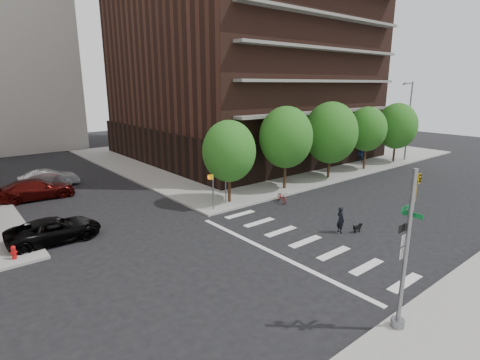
{
  "coord_description": "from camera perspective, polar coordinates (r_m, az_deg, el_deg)",
  "views": [
    {
      "loc": [
        -12.67,
        -13.16,
        8.87
      ],
      "look_at": [
        3.0,
        6.0,
        2.5
      ],
      "focal_mm": 28.0,
      "sensor_mm": 36.0,
      "label": 1
    }
  ],
  "objects": [
    {
      "name": "ground",
      "position": [
        20.3,
        4.25,
        -11.51
      ],
      "size": [
        120.0,
        120.0,
        0.0
      ],
      "primitive_type": "plane",
      "color": "black",
      "rests_on": "ground"
    },
    {
      "name": "sidewalk_ne",
      "position": [
        50.21,
        2.83,
        4.32
      ],
      "size": [
        39.0,
        33.0,
        0.15
      ],
      "primitive_type": "cube",
      "color": "gray",
      "rests_on": "ground"
    },
    {
      "name": "crosswalk",
      "position": [
        21.75,
        8.54,
        -9.79
      ],
      "size": [
        3.85,
        13.0,
        0.01
      ],
      "color": "silver",
      "rests_on": "ground"
    },
    {
      "name": "tree_a",
      "position": [
        27.75,
        -1.67,
        4.41
      ],
      "size": [
        4.0,
        4.0,
        5.9
      ],
      "color": "#301E11",
      "rests_on": "sidewalk_ne"
    },
    {
      "name": "tree_b",
      "position": [
        31.65,
        7.01,
        6.47
      ],
      "size": [
        4.5,
        4.5,
        6.65
      ],
      "color": "#301E11",
      "rests_on": "sidewalk_ne"
    },
    {
      "name": "tree_c",
      "position": [
        36.2,
        13.65,
        7.01
      ],
      "size": [
        5.0,
        5.0,
        6.8
      ],
      "color": "#301E11",
      "rests_on": "sidewalk_ne"
    },
    {
      "name": "tree_d",
      "position": [
        41.13,
        18.77,
        7.35
      ],
      "size": [
        4.0,
        4.0,
        6.2
      ],
      "color": "#301E11",
      "rests_on": "sidewalk_ne"
    },
    {
      "name": "tree_e",
      "position": [
        46.31,
        22.78,
        7.59
      ],
      "size": [
        4.5,
        4.5,
        6.35
      ],
      "color": "#301E11",
      "rests_on": "sidewalk_ne"
    },
    {
      "name": "traffic_signal",
      "position": [
        14.8,
        23.82,
        -11.52
      ],
      "size": [
        0.9,
        0.75,
        6.0
      ],
      "color": "slate",
      "rests_on": "sidewalk_s"
    },
    {
      "name": "pedestrian_signal",
      "position": [
        26.8,
        -3.73,
        -0.78
      ],
      "size": [
        2.18,
        0.67,
        2.6
      ],
      "color": "slate",
      "rests_on": "sidewalk_ne"
    },
    {
      "name": "fire_hydrant",
      "position": [
        22.65,
        -31.23,
        -9.32
      ],
      "size": [
        0.24,
        0.24,
        0.73
      ],
      "color": "#A50C0C",
      "rests_on": "sidewalk_nw"
    },
    {
      "name": "streetlamp",
      "position": [
        47.69,
        24.27,
        8.88
      ],
      "size": [
        2.14,
        0.22,
        9.0
      ],
      "color": "slate",
      "rests_on": "sidewalk_ne"
    },
    {
      "name": "parked_car_black",
      "position": [
        24.24,
        -26.42,
        -6.84
      ],
      "size": [
        2.38,
        5.08,
        1.41
      ],
      "primitive_type": "imported",
      "rotation": [
        0.0,
        0.0,
        1.56
      ],
      "color": "black",
      "rests_on": "ground"
    },
    {
      "name": "parked_car_maroon",
      "position": [
        33.65,
        -28.6,
        -1.24
      ],
      "size": [
        2.67,
        5.71,
        1.61
      ],
      "primitive_type": "imported",
      "rotation": [
        0.0,
        0.0,
        1.5
      ],
      "color": "#410908",
      "rests_on": "ground"
    },
    {
      "name": "parked_car_silver",
      "position": [
        36.99,
        -27.09,
        0.2
      ],
      "size": [
        1.77,
        4.81,
        1.57
      ],
      "primitive_type": "imported",
      "rotation": [
        0.0,
        0.0,
        1.55
      ],
      "color": "#999BA0",
      "rests_on": "ground"
    },
    {
      "name": "scooter",
      "position": [
        29.02,
        6.38,
        -2.58
      ],
      "size": [
        1.15,
        1.7,
        0.85
      ],
      "primitive_type": "imported",
      "rotation": [
        0.0,
        0.0,
        -0.41
      ],
      "color": "maroon",
      "rests_on": "ground"
    },
    {
      "name": "dog_walker",
      "position": [
        23.77,
        15.07,
        -5.89
      ],
      "size": [
        0.69,
        0.56,
        1.63
      ],
      "primitive_type": "imported",
      "rotation": [
        0.0,
        0.0,
        1.25
      ],
      "color": "black",
      "rests_on": "ground"
    },
    {
      "name": "dog",
      "position": [
        24.27,
        17.48,
        -6.87
      ],
      "size": [
        0.63,
        0.26,
        0.53
      ],
      "rotation": [
        0.0,
        0.0,
        -0.18
      ],
      "color": "black",
      "rests_on": "ground"
    },
    {
      "name": "pedestrian_far",
      "position": [
        45.3,
        17.98,
        3.73
      ],
      "size": [
        0.85,
        0.67,
        1.72
      ],
      "primitive_type": "imported",
      "rotation": [
        0.0,
        0.0,
        -1.55
      ],
      "color": "navy",
      "rests_on": "sidewalk_ne"
    }
  ]
}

